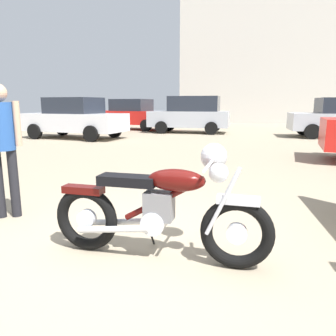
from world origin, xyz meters
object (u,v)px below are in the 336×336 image
at_px(bystander, 2,137).
at_px(silver_sedan_mid, 191,114).
at_px(blue_hatchback_right, 132,114).
at_px(dark_sedan_left, 75,118).
at_px(vintage_motorcycle, 163,207).

xyz_separation_m(bystander, silver_sedan_mid, (0.29, 12.57, -0.10)).
distance_m(bystander, blue_hatchback_right, 14.37).
bearing_deg(bystander, dark_sedan_left, -1.60).
xyz_separation_m(silver_sedan_mid, blue_hatchback_right, (-3.57, 1.41, -0.08)).
height_order(silver_sedan_mid, blue_hatchback_right, silver_sedan_mid).
distance_m(vintage_motorcycle, dark_sedan_left, 11.34).
bearing_deg(dark_sedan_left, vintage_motorcycle, -49.48).
bearing_deg(vintage_motorcycle, dark_sedan_left, 124.73).
xyz_separation_m(bystander, blue_hatchback_right, (-3.28, 13.99, -0.18)).
height_order(dark_sedan_left, blue_hatchback_right, same).
height_order(bystander, dark_sedan_left, dark_sedan_left).
xyz_separation_m(vintage_motorcycle, bystander, (-2.20, 0.64, 0.53)).
bearing_deg(dark_sedan_left, blue_hatchback_right, 90.14).
distance_m(dark_sedan_left, blue_hatchback_right, 5.15).
distance_m(dark_sedan_left, silver_sedan_mid, 5.63).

